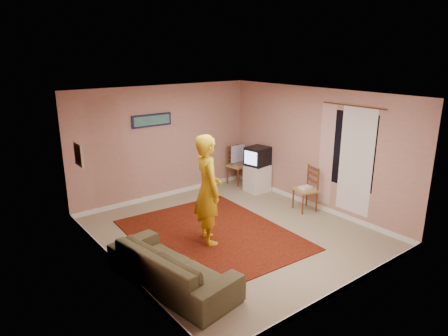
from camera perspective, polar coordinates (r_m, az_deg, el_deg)
ground at (r=7.69m, az=1.14°, el=-9.18°), size 5.00×5.00×0.00m
wall_back at (r=9.24m, az=-8.56°, el=3.61°), size 4.50×0.02×2.60m
wall_front at (r=5.60m, az=17.47°, el=-5.54°), size 4.50×0.02×2.60m
wall_left at (r=6.14m, az=-15.46°, el=-3.44°), size 0.02×5.00×2.60m
wall_right at (r=8.76m, az=12.77°, el=2.67°), size 0.02×5.00×2.60m
ceiling at (r=6.97m, az=1.26°, el=10.47°), size 4.50×5.00×0.02m
baseboard_back at (r=9.59m, az=-8.21°, el=-3.70°), size 4.50×0.02×0.10m
baseboard_front at (r=6.17m, az=16.36°, el=-16.35°), size 4.50×0.02×0.10m
baseboard_left at (r=6.66m, az=-14.54°, el=-13.59°), size 0.02×5.00×0.10m
baseboard_right at (r=9.13m, az=12.24°, el=-4.98°), size 0.02×5.00×0.10m
window at (r=8.20m, az=17.62°, el=2.44°), size 0.01×1.10×1.50m
curtain_sheer at (r=8.15m, az=18.29°, el=0.85°), size 0.01×0.75×2.10m
curtain_floral at (r=8.54m, az=14.39°, el=1.85°), size 0.01×0.35×2.10m
curtain_rod at (r=8.01m, az=17.97°, el=8.45°), size 0.02×1.40×0.02m
picture_back at (r=8.97m, az=-10.28°, el=6.72°), size 0.95×0.04×0.28m
picture_left at (r=7.53m, az=-20.06°, el=1.80°), size 0.04×0.38×0.42m
area_rug at (r=7.59m, az=-1.82°, el=-9.47°), size 2.76×3.39×0.02m
tv_cabinet at (r=9.78m, az=4.76°, el=-1.44°), size 0.52×0.47×0.66m
crt_tv at (r=9.62m, az=4.82°, el=1.70°), size 0.58×0.54×0.45m
chair_a at (r=10.24m, az=2.00°, el=1.02°), size 0.51×0.49×0.54m
dvd_player at (r=10.26m, az=1.99°, el=0.65°), size 0.42×0.36×0.06m
blue_throw at (r=10.19m, az=2.01°, el=2.06°), size 0.41×0.05×0.43m
chair_b at (r=8.68m, az=11.60°, el=-2.30°), size 0.51×0.52×0.52m
game_console at (r=8.70m, az=11.57°, el=-2.74°), size 0.26×0.20×0.05m
sofa at (r=6.03m, az=-7.46°, el=-13.72°), size 1.18×2.24×0.62m
person at (r=6.99m, az=-2.33°, el=-3.10°), size 0.66×0.83×1.97m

